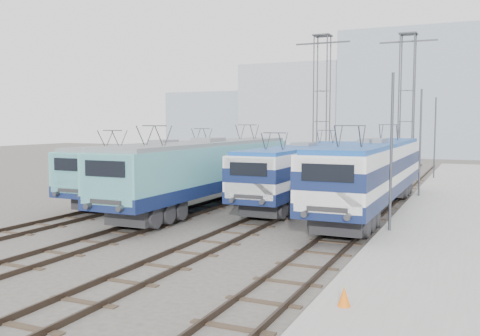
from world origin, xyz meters
name	(u,v)px	position (x,y,z in m)	size (l,w,h in m)	color
ground	(191,229)	(0.00, 0.00, 0.00)	(160.00, 160.00, 0.00)	#514C47
platform	(439,215)	(10.20, 8.00, 0.15)	(4.00, 70.00, 0.30)	#9E9E99
locomotive_far_left	(162,165)	(-6.75, 8.18, 2.19)	(2.78, 17.55, 3.30)	#121E49
locomotive_center_left	(207,168)	(-2.25, 5.87, 2.33)	(2.96, 18.73, 3.52)	#121E49
locomotive_center_right	(303,167)	(2.25, 9.86, 2.20)	(2.72, 17.19, 3.23)	#121E49
locomotive_far_right	(372,169)	(6.75, 7.82, 2.40)	(2.98, 18.83, 3.54)	#121E49
catenary_tower_west	(322,102)	(0.00, 22.00, 6.64)	(4.50, 1.20, 12.00)	#3F4247
catenary_tower_east	(407,101)	(6.50, 24.00, 6.64)	(4.50, 1.20, 12.00)	#3F4247
mast_front	(391,156)	(8.60, 2.00, 3.50)	(0.12, 0.12, 7.00)	#3F4247
mast_mid	(420,145)	(8.60, 14.00, 3.50)	(0.12, 0.12, 7.00)	#3F4247
mast_rear	(435,140)	(8.60, 26.00, 3.50)	(0.12, 0.12, 7.00)	#3F4247
safety_cone	(344,296)	(9.02, -8.22, 0.55)	(0.33, 0.33, 0.50)	orange
building_west	(304,110)	(-14.00, 62.00, 7.00)	(18.00, 12.00, 14.00)	#9CA2AE
building_center	(422,95)	(4.00, 62.00, 9.00)	(22.00, 14.00, 18.00)	#8C99AC
building_far_west	(216,122)	(-30.00, 62.00, 5.00)	(14.00, 10.00, 10.00)	#8C99AC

